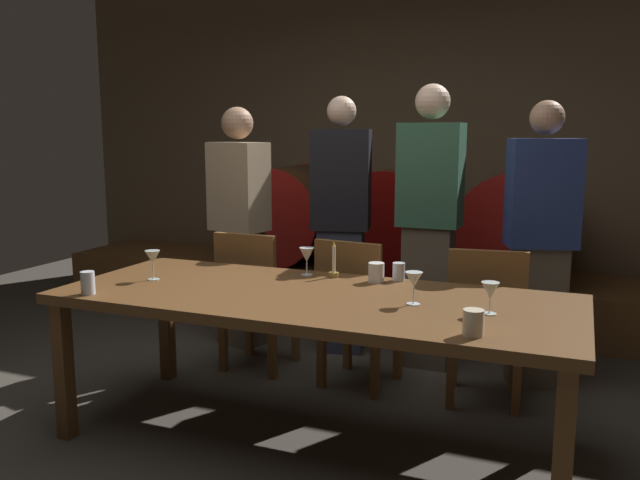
% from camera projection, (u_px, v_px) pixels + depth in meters
% --- Properties ---
extents(ground_plane, '(8.47, 8.47, 0.00)m').
position_uv_depth(ground_plane, '(260.00, 443.00, 3.11)').
color(ground_plane, '#3F3A33').
extents(back_wall, '(6.51, 0.24, 2.81)m').
position_uv_depth(back_wall, '(415.00, 141.00, 5.57)').
color(back_wall, brown).
rests_on(back_wall, ground).
extents(barrel_shelf, '(5.86, 0.90, 0.38)m').
position_uv_depth(barrel_shelf, '(395.00, 292.00, 5.27)').
color(barrel_shelf, brown).
rests_on(barrel_shelf, ground).
extents(wine_barrel_left, '(0.82, 0.80, 0.82)m').
position_uv_depth(wine_barrel_left, '(289.00, 214.00, 5.52)').
color(wine_barrel_left, '#513319').
rests_on(wine_barrel_left, barrel_shelf).
extents(wine_barrel_center, '(0.82, 0.80, 0.82)m').
position_uv_depth(wine_barrel_center, '(396.00, 220.00, 5.17)').
color(wine_barrel_center, brown).
rests_on(wine_barrel_center, barrel_shelf).
extents(wine_barrel_right, '(0.82, 0.80, 0.82)m').
position_uv_depth(wine_barrel_right, '(517.00, 226.00, 4.83)').
color(wine_barrel_right, brown).
rests_on(wine_barrel_right, barrel_shelf).
extents(dining_table, '(2.42, 0.96, 0.73)m').
position_uv_depth(dining_table, '(313.00, 307.00, 3.03)').
color(dining_table, brown).
rests_on(dining_table, ground).
extents(chair_left, '(0.40, 0.40, 0.88)m').
position_uv_depth(chair_left, '(254.00, 294.00, 4.00)').
color(chair_left, brown).
rests_on(chair_left, ground).
extents(chair_center, '(0.44, 0.44, 0.88)m').
position_uv_depth(chair_center, '(356.00, 306.00, 3.72)').
color(chair_center, brown).
rests_on(chair_center, ground).
extents(chair_right, '(0.45, 0.45, 0.88)m').
position_uv_depth(chair_right, '(486.00, 319.00, 3.47)').
color(chair_right, brown).
rests_on(chair_right, ground).
extents(guest_far_left, '(0.42, 0.32, 1.64)m').
position_uv_depth(guest_far_left, '(239.00, 225.00, 4.45)').
color(guest_far_left, brown).
rests_on(guest_far_left, ground).
extents(guest_center_left, '(0.42, 0.32, 1.71)m').
position_uv_depth(guest_center_left, '(341.00, 224.00, 4.31)').
color(guest_center_left, '#33384C').
rests_on(guest_center_left, ground).
extents(guest_center_right, '(0.38, 0.24, 1.76)m').
position_uv_depth(guest_center_right, '(429.00, 225.00, 4.02)').
color(guest_center_right, brown).
rests_on(guest_center_right, ground).
extents(guest_far_right, '(0.43, 0.34, 1.65)m').
position_uv_depth(guest_far_right, '(540.00, 244.00, 3.71)').
color(guest_far_right, brown).
rests_on(guest_far_right, ground).
extents(candle_center, '(0.05, 0.05, 0.19)m').
position_uv_depth(candle_center, '(334.00, 267.00, 3.37)').
color(candle_center, olive).
rests_on(candle_center, dining_table).
extents(wine_glass_far_left, '(0.08, 0.08, 0.15)m').
position_uv_depth(wine_glass_far_left, '(153.00, 258.00, 3.30)').
color(wine_glass_far_left, silver).
rests_on(wine_glass_far_left, dining_table).
extents(wine_glass_center_left, '(0.08, 0.08, 0.15)m').
position_uv_depth(wine_glass_center_left, '(307.00, 256.00, 3.41)').
color(wine_glass_center_left, white).
rests_on(wine_glass_center_left, dining_table).
extents(wine_glass_center_right, '(0.08, 0.08, 0.15)m').
position_uv_depth(wine_glass_center_right, '(414.00, 280.00, 2.82)').
color(wine_glass_center_right, white).
rests_on(wine_glass_center_right, dining_table).
extents(wine_glass_far_right, '(0.07, 0.07, 0.14)m').
position_uv_depth(wine_glass_far_right, '(490.00, 292.00, 2.67)').
color(wine_glass_far_right, silver).
rests_on(wine_glass_far_right, dining_table).
extents(cup_far_left, '(0.06, 0.06, 0.11)m').
position_uv_depth(cup_far_left, '(88.00, 283.00, 3.01)').
color(cup_far_left, silver).
rests_on(cup_far_left, dining_table).
extents(cup_center_left, '(0.08, 0.08, 0.10)m').
position_uv_depth(cup_center_left, '(376.00, 272.00, 3.26)').
color(cup_center_left, white).
rests_on(cup_center_left, dining_table).
extents(cup_center_right, '(0.06, 0.06, 0.09)m').
position_uv_depth(cup_center_right, '(399.00, 272.00, 3.29)').
color(cup_center_right, silver).
rests_on(cup_center_right, dining_table).
extents(cup_far_right, '(0.08, 0.08, 0.10)m').
position_uv_depth(cup_far_right, '(473.00, 323.00, 2.40)').
color(cup_far_right, beige).
rests_on(cup_far_right, dining_table).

